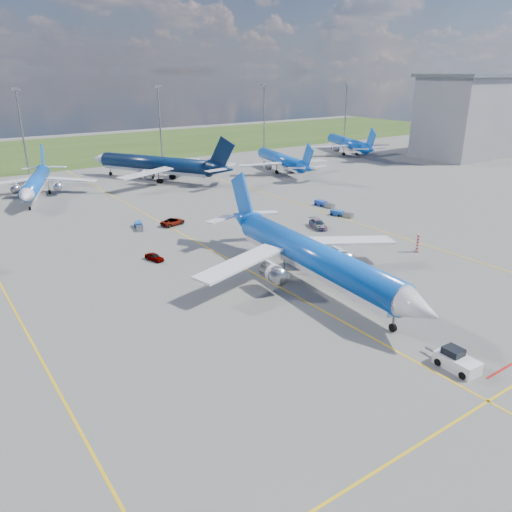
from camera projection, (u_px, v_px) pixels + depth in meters
ground at (329, 314)px, 58.32m from camera, size 400.00×400.00×0.00m
grass_strip at (34, 153)px, 173.55m from camera, size 400.00×80.00×0.01m
taxiway_lines at (211, 249)px, 79.69m from camera, size 60.25×160.00×0.02m
floodlight_masts at (96, 124)px, 143.83m from camera, size 202.20×0.50×22.70m
terminal_building at (476, 115)px, 164.36m from camera, size 42.00×22.00×26.00m
warning_post at (418, 243)px, 77.91m from camera, size 0.50×0.50×3.00m
bg_jet_nnw at (38, 197)px, 112.96m from camera, size 38.25×43.40×9.47m
bg_jet_n at (157, 180)px, 130.14m from camera, size 52.81×56.77×11.92m
bg_jet_ne at (281, 172)px, 141.33m from camera, size 35.87×42.46×9.70m
bg_jet_ene at (347, 154)px, 171.51m from camera, size 41.83×47.24×10.27m
main_airliner at (312, 285)px, 66.42m from camera, size 37.19×46.86×11.60m
pushback_tug at (456, 361)px, 47.50m from camera, size 2.25×5.76×1.94m
service_car_a at (154, 257)px, 74.70m from camera, size 2.20×3.61×1.15m
service_car_b at (173, 222)px, 91.95m from camera, size 5.11×3.25×1.31m
service_car_c at (318, 224)px, 90.19m from camera, size 3.69×5.56×1.50m
baggage_tug_w at (341, 214)px, 97.65m from camera, size 2.63×4.75×1.03m
baggage_tug_c at (139, 226)px, 90.11m from camera, size 2.41×4.46×0.97m
baggage_tug_e at (324, 204)px, 104.80m from camera, size 1.70×4.79×1.05m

